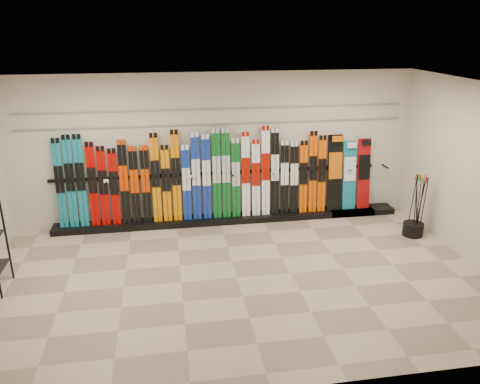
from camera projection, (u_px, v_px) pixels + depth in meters
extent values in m
plane|color=gray|center=(237.00, 278.00, 7.53)|extent=(8.00, 8.00, 0.00)
plane|color=beige|center=(217.00, 149.00, 9.34)|extent=(8.00, 0.00, 8.00)
plane|color=beige|center=(479.00, 177.00, 7.62)|extent=(0.00, 5.00, 5.00)
plane|color=silver|center=(236.00, 89.00, 6.51)|extent=(8.00, 8.00, 0.00)
cube|color=black|center=(231.00, 219.00, 9.66)|extent=(8.00, 0.40, 0.12)
cube|color=#117083|center=(60.00, 184.00, 8.88)|extent=(0.17, 0.18, 1.74)
cube|color=#117083|center=(70.00, 182.00, 8.90)|extent=(0.17, 0.19, 1.80)
cube|color=#117083|center=(81.00, 181.00, 8.93)|extent=(0.17, 0.19, 1.80)
cube|color=#AD0400|center=(93.00, 184.00, 8.98)|extent=(0.17, 0.17, 1.65)
cube|color=#AD0400|center=(103.00, 186.00, 9.02)|extent=(0.17, 0.17, 1.56)
cube|color=#AD0400|center=(114.00, 187.00, 9.06)|extent=(0.17, 0.16, 1.51)
cube|color=black|center=(124.00, 182.00, 9.07)|extent=(0.17, 0.18, 1.67)
cube|color=black|center=(135.00, 185.00, 9.11)|extent=(0.17, 0.16, 1.54)
cube|color=black|center=(146.00, 184.00, 9.14)|extent=(0.17, 0.16, 1.54)
cube|color=orange|center=(156.00, 178.00, 9.15)|extent=(0.17, 0.19, 1.77)
cube|color=orange|center=(166.00, 184.00, 9.20)|extent=(0.17, 0.16, 1.54)
cube|color=orange|center=(176.00, 176.00, 9.20)|extent=(0.17, 0.19, 1.82)
cube|color=navy|center=(186.00, 183.00, 9.27)|extent=(0.17, 0.16, 1.52)
cube|color=navy|center=(196.00, 176.00, 9.27)|extent=(0.17, 0.18, 1.76)
cube|color=navy|center=(207.00, 177.00, 9.30)|extent=(0.17, 0.18, 1.71)
cube|color=#0D5F1F|center=(217.00, 174.00, 9.32)|extent=(0.17, 0.19, 1.82)
cube|color=#0D5F1F|center=(226.00, 173.00, 9.35)|extent=(0.17, 0.19, 1.82)
cube|color=#0D5F1F|center=(236.00, 178.00, 9.41)|extent=(0.17, 0.17, 1.62)
cube|color=white|center=(246.00, 175.00, 9.42)|extent=(0.17, 0.18, 1.73)
cube|color=white|center=(256.00, 178.00, 9.47)|extent=(0.17, 0.17, 1.58)
cube|color=white|center=(266.00, 171.00, 9.47)|extent=(0.17, 0.19, 1.84)
cube|color=black|center=(275.00, 172.00, 9.51)|extent=(0.17, 0.19, 1.79)
cube|color=black|center=(284.00, 178.00, 9.57)|extent=(0.17, 0.16, 1.53)
cube|color=black|center=(294.00, 178.00, 9.60)|extent=(0.17, 0.16, 1.50)
cube|color=#E74E00|center=(303.00, 177.00, 9.63)|extent=(0.17, 0.16, 1.51)
cube|color=#E74E00|center=(313.00, 172.00, 9.64)|extent=(0.17, 0.18, 1.70)
cube|color=#E74E00|center=(322.00, 174.00, 9.68)|extent=(0.17, 0.17, 1.61)
cube|color=black|center=(335.00, 173.00, 9.78)|extent=(0.32, 0.24, 1.59)
cube|color=#14728C|center=(349.00, 176.00, 9.84)|extent=(0.28, 0.22, 1.44)
cube|color=#990C0C|center=(364.00, 174.00, 9.89)|extent=(0.27, 0.23, 1.49)
cylinder|color=black|center=(413.00, 229.00, 9.00)|extent=(0.39, 0.39, 0.25)
cylinder|color=black|center=(421.00, 205.00, 8.87)|extent=(0.09, 0.12, 1.18)
cylinder|color=black|center=(420.00, 206.00, 8.82)|extent=(0.07, 0.08, 1.18)
cylinder|color=black|center=(420.00, 206.00, 8.82)|extent=(0.05, 0.04, 1.18)
cylinder|color=black|center=(415.00, 204.00, 8.92)|extent=(0.04, 0.10, 1.18)
cylinder|color=black|center=(423.00, 207.00, 8.78)|extent=(0.03, 0.06, 1.18)
cylinder|color=black|center=(412.00, 204.00, 8.93)|extent=(0.02, 0.15, 1.18)
cylinder|color=black|center=(420.00, 205.00, 8.88)|extent=(0.04, 0.09, 1.18)
cylinder|color=black|center=(418.00, 207.00, 8.79)|extent=(0.02, 0.04, 1.18)
cylinder|color=black|center=(417.00, 204.00, 8.90)|extent=(0.12, 0.08, 1.18)
cube|color=gray|center=(217.00, 124.00, 9.15)|extent=(7.60, 0.02, 0.03)
cube|color=gray|center=(217.00, 109.00, 9.05)|extent=(7.60, 0.02, 0.03)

